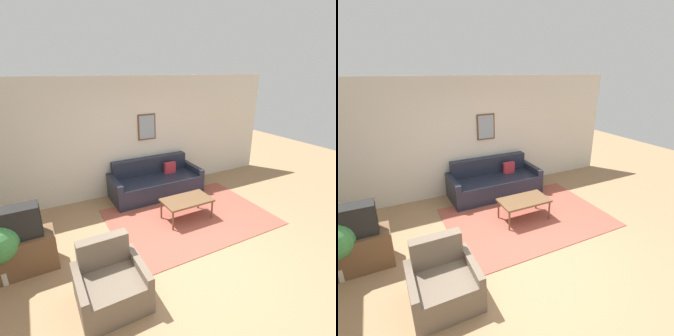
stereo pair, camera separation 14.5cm
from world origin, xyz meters
TOP-DOWN VIEW (x-y plane):
  - ground_plane at (0.00, 0.00)m, footprint 16.00×16.00m
  - area_rug at (0.69, 1.15)m, footprint 3.13×2.23m
  - wall_back at (0.00, 2.91)m, footprint 8.00×0.09m
  - couch at (0.55, 2.44)m, footprint 2.12×0.90m
  - coffee_table at (0.60, 1.13)m, footprint 0.96×0.56m
  - tv_stand at (-2.22, 1.03)m, footprint 0.82×0.43m
  - tv at (-2.22, 1.03)m, footprint 0.55×0.28m
  - armchair at (-1.30, -0.12)m, footprint 0.84×0.76m
  - potted_plant_by_window at (-2.50, 1.52)m, footprint 0.43×0.43m
  - potted_plant_small at (-2.40, 1.59)m, footprint 0.37×0.37m

SIDE VIEW (x-z plane):
  - ground_plane at x=0.00m, z-range 0.00..0.00m
  - area_rug at x=0.69m, z-range 0.00..0.01m
  - armchair at x=-1.30m, z-range -0.13..0.67m
  - tv_stand at x=-2.22m, z-range 0.00..0.57m
  - couch at x=0.55m, z-range -0.13..0.71m
  - potted_plant_small at x=-2.40m, z-range 0.06..0.72m
  - coffee_table at x=0.60m, z-range 0.18..0.61m
  - potted_plant_by_window at x=-2.50m, z-range 0.06..0.74m
  - tv at x=-2.22m, z-range 0.57..1.04m
  - wall_back at x=0.00m, z-range 0.00..2.70m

